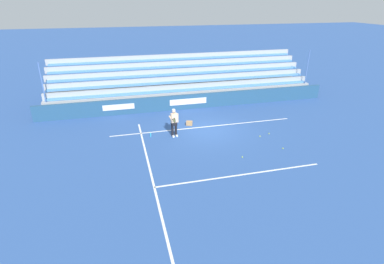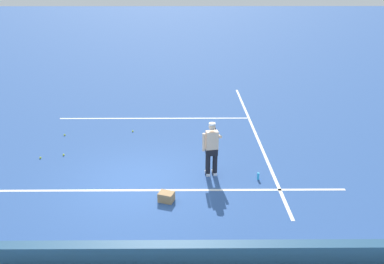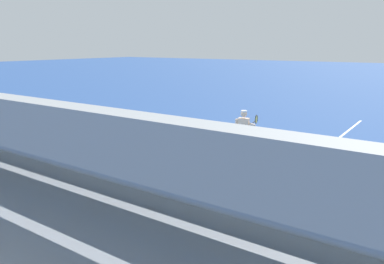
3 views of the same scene
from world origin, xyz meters
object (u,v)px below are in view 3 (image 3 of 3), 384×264
Objects in this scene: tennis_ball_on_baseline at (172,124)px; tennis_ball_toward_net at (221,130)px; tennis_ball_far_left at (156,133)px; ball_box_cardboard at (187,161)px; tennis_ball_far_right at (141,131)px; water_bottle at (279,167)px; tennis_player at (244,135)px.

tennis_ball_toward_net is (2.58, 0.37, 0.00)m from tennis_ball_on_baseline.
tennis_ball_toward_net is at bearing 46.15° from tennis_ball_far_left.
tennis_ball_far_right is at bearing 149.05° from ball_box_cardboard.
tennis_ball_far_left is (0.71, 0.22, 0.00)m from tennis_ball_far_right.
water_bottle is at bearing -11.68° from tennis_ball_far_right.
tennis_ball_far_left is at bearing 17.01° from tennis_ball_far_right.
water_bottle is (2.70, 1.17, -0.02)m from ball_box_cardboard.
tennis_ball_on_baseline is 2.60m from tennis_ball_toward_net.
tennis_ball_far_right is 0.30× the size of water_bottle.
ball_box_cardboard is at bearing -47.86° from tennis_ball_on_baseline.
water_bottle reaches higher than tennis_ball_far_left.
tennis_ball_far_left is (-3.68, 2.85, -0.10)m from ball_box_cardboard.
tennis_player reaches higher than tennis_ball_toward_net.
tennis_ball_on_baseline is 0.30× the size of water_bottle.
tennis_ball_toward_net is (-1.62, 5.01, -0.10)m from ball_box_cardboard.
tennis_ball_on_baseline is at bearing 106.05° from tennis_ball_far_left.
tennis_ball_far_right is 1.00× the size of tennis_ball_toward_net.
ball_box_cardboard is at bearing -37.79° from tennis_ball_far_left.
ball_box_cardboard is at bearing -72.11° from tennis_ball_toward_net.
tennis_ball_toward_net is 5.77m from water_bottle.
water_bottle is (6.38, -1.69, 0.08)m from tennis_ball_far_left.
water_bottle is (4.31, -3.84, 0.08)m from tennis_ball_toward_net.
tennis_ball_toward_net is at bearing 40.43° from tennis_ball_far_right.
ball_box_cardboard is 6.06× the size of tennis_ball_far_left.
tennis_ball_toward_net is at bearing 107.89° from ball_box_cardboard.
tennis_player is 25.98× the size of tennis_ball_toward_net.
tennis_ball_far_right is 3.65m from tennis_ball_toward_net.
ball_box_cardboard is 1.82× the size of water_bottle.
tennis_ball_toward_net is (2.78, 2.37, 0.00)m from tennis_ball_far_right.
ball_box_cardboard is 5.13m from tennis_ball_far_right.
tennis_player is 7.80× the size of water_bottle.
tennis_ball_far_left is (0.51, -1.78, 0.00)m from tennis_ball_on_baseline.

